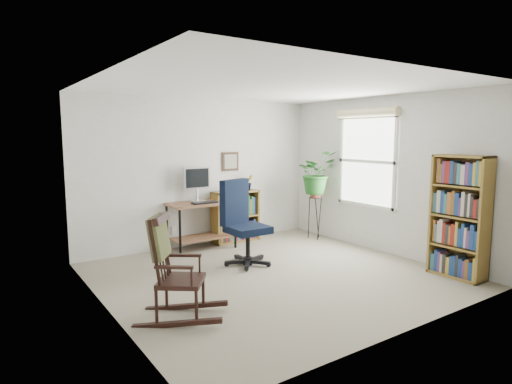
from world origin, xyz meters
TOP-DOWN VIEW (x-y plane):
  - floor at (0.00, 0.00)m, footprint 4.20×4.00m
  - ceiling at (0.00, 0.00)m, footprint 4.20×4.00m
  - wall_back at (0.00, 2.00)m, footprint 4.20×0.00m
  - wall_front at (0.00, -2.00)m, footprint 4.20×0.00m
  - wall_left at (-2.10, 0.00)m, footprint 0.00×4.00m
  - wall_right at (2.10, 0.00)m, footprint 0.00×4.00m
  - window at (2.06, 0.30)m, footprint 0.12×1.20m
  - desk at (-0.17, 1.70)m, footprint 1.05×0.58m
  - monitor at (-0.17, 1.84)m, footprint 0.46×0.16m
  - keyboard at (-0.17, 1.58)m, footprint 0.40×0.15m
  - office_chair at (-0.02, 0.57)m, footprint 0.83×0.83m
  - rocking_chair at (-1.54, -0.56)m, footprint 1.06×0.99m
  - low_bookshelf at (0.54, 1.82)m, footprint 0.83×0.28m
  - tall_bookshelf at (1.92, -1.37)m, footprint 0.29×0.68m
  - plant_stand at (1.80, 1.20)m, footprint 0.24×0.24m
  - spider_plant at (1.80, 1.20)m, footprint 1.69×1.88m
  - potted_plant_small at (0.82, 1.83)m, footprint 0.13×0.24m
  - framed_picture at (0.54, 1.97)m, footprint 0.32×0.04m

SIDE VIEW (x-z plane):
  - floor at x=0.00m, z-range 0.00..0.00m
  - desk at x=-0.17m, z-range 0.00..0.75m
  - plant_stand at x=1.80m, z-range 0.00..0.86m
  - low_bookshelf at x=0.54m, z-range 0.00..0.87m
  - rocking_chair at x=-1.54m, z-range 0.00..1.06m
  - office_chair at x=-0.02m, z-range 0.00..1.22m
  - keyboard at x=-0.17m, z-range 0.75..0.78m
  - tall_bookshelf at x=1.92m, z-range 0.00..1.56m
  - potted_plant_small at x=0.82m, z-range 0.87..0.98m
  - monitor at x=-0.17m, z-range 0.75..1.31m
  - wall_back at x=0.00m, z-range 0.00..2.40m
  - wall_front at x=0.00m, z-range 0.00..2.40m
  - wall_left at x=-2.10m, z-range 0.00..2.40m
  - wall_right at x=2.10m, z-range 0.00..2.40m
  - framed_picture at x=0.54m, z-range 1.21..1.53m
  - window at x=2.06m, z-range 0.65..2.15m
  - spider_plant at x=1.80m, z-range 0.80..2.26m
  - ceiling at x=0.00m, z-range 2.40..2.40m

